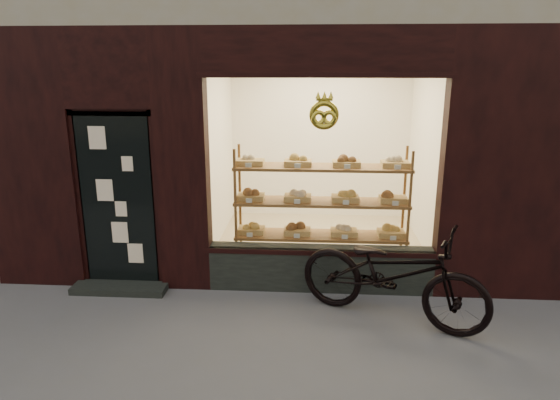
{
  "coord_description": "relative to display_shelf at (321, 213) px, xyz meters",
  "views": [
    {
      "loc": [
        0.34,
        -3.57,
        2.71
      ],
      "look_at": [
        -0.04,
        2.0,
        1.17
      ],
      "focal_mm": 32.0,
      "sensor_mm": 36.0,
      "label": 1
    }
  ],
  "objects": [
    {
      "name": "ground",
      "position": [
        -0.45,
        -2.55,
        -0.86
      ],
      "size": [
        90.0,
        90.0,
        0.0
      ],
      "primitive_type": "plane",
      "color": "#545459"
    },
    {
      "name": "bicycle",
      "position": [
        0.75,
        -1.13,
        -0.32
      ],
      "size": [
        2.17,
        1.51,
        1.08
      ],
      "primitive_type": "imported",
      "rotation": [
        0.0,
        0.0,
        1.14
      ],
      "color": "black",
      "rests_on": "ground"
    },
    {
      "name": "display_shelf",
      "position": [
        0.0,
        0.0,
        0.0
      ],
      "size": [
        2.2,
        0.45,
        1.7
      ],
      "color": "brown",
      "rests_on": "ground"
    }
  ]
}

